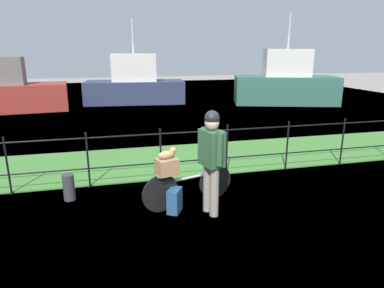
{
  "coord_description": "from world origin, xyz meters",
  "views": [
    {
      "loc": [
        -1.61,
        -4.5,
        2.54
      ],
      "look_at": [
        -0.2,
        1.22,
        0.9
      ],
      "focal_mm": 31.43,
      "sensor_mm": 36.0,
      "label": 1
    }
  ],
  "objects_px": {
    "wooden_crate": "(167,167)",
    "cyclist_person": "(211,154)",
    "terrier_dog": "(168,154)",
    "mooring_bollard": "(69,187)",
    "moored_boat_near": "(135,85)",
    "backpack_on_paving": "(175,201)",
    "moored_boat_mid": "(285,84)",
    "bicycle_main": "(188,186)"
  },
  "relations": [
    {
      "from": "cyclist_person",
      "to": "backpack_on_paving",
      "type": "bearing_deg",
      "value": 162.51
    },
    {
      "from": "wooden_crate",
      "to": "cyclist_person",
      "type": "height_order",
      "value": "cyclist_person"
    },
    {
      "from": "terrier_dog",
      "to": "wooden_crate",
      "type": "bearing_deg",
      "value": -164.36
    },
    {
      "from": "terrier_dog",
      "to": "moored_boat_near",
      "type": "height_order",
      "value": "moored_boat_near"
    },
    {
      "from": "cyclist_person",
      "to": "moored_boat_near",
      "type": "distance_m",
      "value": 12.31
    },
    {
      "from": "moored_boat_near",
      "to": "backpack_on_paving",
      "type": "bearing_deg",
      "value": -91.64
    },
    {
      "from": "mooring_bollard",
      "to": "moored_boat_near",
      "type": "height_order",
      "value": "moored_boat_near"
    },
    {
      "from": "backpack_on_paving",
      "to": "moored_boat_mid",
      "type": "bearing_deg",
      "value": -5.89
    },
    {
      "from": "moored_boat_near",
      "to": "moored_boat_mid",
      "type": "height_order",
      "value": "moored_boat_mid"
    },
    {
      "from": "terrier_dog",
      "to": "moored_boat_near",
      "type": "distance_m",
      "value": 12.03
    },
    {
      "from": "backpack_on_paving",
      "to": "moored_boat_mid",
      "type": "height_order",
      "value": "moored_boat_mid"
    },
    {
      "from": "wooden_crate",
      "to": "mooring_bollard",
      "type": "height_order",
      "value": "wooden_crate"
    },
    {
      "from": "bicycle_main",
      "to": "terrier_dog",
      "type": "relative_size",
      "value": 5.03
    },
    {
      "from": "backpack_on_paving",
      "to": "mooring_bollard",
      "type": "distance_m",
      "value": 1.93
    },
    {
      "from": "mooring_bollard",
      "to": "bicycle_main",
      "type": "bearing_deg",
      "value": -19.15
    },
    {
      "from": "cyclist_person",
      "to": "mooring_bollard",
      "type": "distance_m",
      "value": 2.62
    },
    {
      "from": "wooden_crate",
      "to": "moored_boat_near",
      "type": "relative_size",
      "value": 0.07
    },
    {
      "from": "wooden_crate",
      "to": "backpack_on_paving",
      "type": "distance_m",
      "value": 0.57
    },
    {
      "from": "bicycle_main",
      "to": "wooden_crate",
      "type": "bearing_deg",
      "value": -164.36
    },
    {
      "from": "bicycle_main",
      "to": "backpack_on_paving",
      "type": "height_order",
      "value": "bicycle_main"
    },
    {
      "from": "cyclist_person",
      "to": "backpack_on_paving",
      "type": "distance_m",
      "value": 0.99
    },
    {
      "from": "backpack_on_paving",
      "to": "moored_boat_near",
      "type": "xyz_separation_m",
      "value": [
        0.35,
        12.14,
        0.67
      ]
    },
    {
      "from": "bicycle_main",
      "to": "wooden_crate",
      "type": "height_order",
      "value": "wooden_crate"
    },
    {
      "from": "wooden_crate",
      "to": "bicycle_main",
      "type": "bearing_deg",
      "value": 15.64
    },
    {
      "from": "wooden_crate",
      "to": "backpack_on_paving",
      "type": "bearing_deg",
      "value": -46.6
    },
    {
      "from": "terrier_dog",
      "to": "mooring_bollard",
      "type": "bearing_deg",
      "value": 154.3
    },
    {
      "from": "mooring_bollard",
      "to": "moored_boat_mid",
      "type": "relative_size",
      "value": 0.09
    },
    {
      "from": "terrier_dog",
      "to": "backpack_on_paving",
      "type": "relative_size",
      "value": 0.81
    },
    {
      "from": "terrier_dog",
      "to": "mooring_bollard",
      "type": "xyz_separation_m",
      "value": [
        -1.63,
        0.79,
        -0.73
      ]
    },
    {
      "from": "moored_boat_mid",
      "to": "moored_boat_near",
      "type": "bearing_deg",
      "value": 164.55
    },
    {
      "from": "moored_boat_near",
      "to": "wooden_crate",
      "type": "bearing_deg",
      "value": -92.14
    },
    {
      "from": "wooden_crate",
      "to": "moored_boat_mid",
      "type": "bearing_deg",
      "value": 52.87
    },
    {
      "from": "wooden_crate",
      "to": "cyclist_person",
      "type": "relative_size",
      "value": 0.19
    },
    {
      "from": "wooden_crate",
      "to": "backpack_on_paving",
      "type": "relative_size",
      "value": 0.81
    },
    {
      "from": "moored_boat_mid",
      "to": "mooring_bollard",
      "type": "bearing_deg",
      "value": -134.88
    },
    {
      "from": "cyclist_person",
      "to": "wooden_crate",
      "type": "bearing_deg",
      "value": 156.75
    },
    {
      "from": "mooring_bollard",
      "to": "moored_boat_near",
      "type": "bearing_deg",
      "value": 79.62
    },
    {
      "from": "terrier_dog",
      "to": "moored_boat_mid",
      "type": "distance_m",
      "value": 12.59
    },
    {
      "from": "wooden_crate",
      "to": "mooring_bollard",
      "type": "bearing_deg",
      "value": 153.78
    },
    {
      "from": "bicycle_main",
      "to": "terrier_dog",
      "type": "distance_m",
      "value": 0.73
    },
    {
      "from": "bicycle_main",
      "to": "moored_boat_mid",
      "type": "height_order",
      "value": "moored_boat_mid"
    },
    {
      "from": "bicycle_main",
      "to": "cyclist_person",
      "type": "height_order",
      "value": "cyclist_person"
    }
  ]
}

